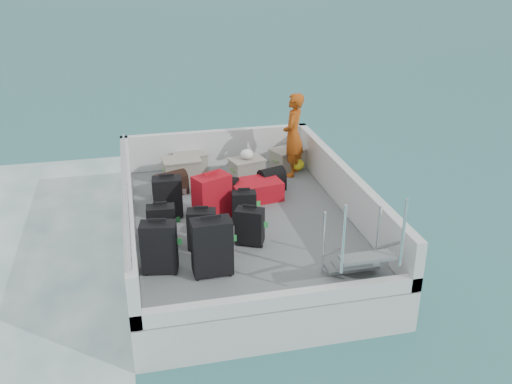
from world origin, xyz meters
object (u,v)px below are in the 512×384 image
suitcase_2 (168,197)px  suitcase_5 (212,198)px  suitcase_6 (250,227)px  crate_2 (247,169)px  suitcase_0 (159,248)px  crate_1 (191,163)px  suitcase_8 (256,190)px  passenger (293,135)px  crate_0 (182,170)px  suitcase_1 (162,225)px  suitcase_3 (212,247)px  suitcase_4 (202,230)px  crate_3 (288,159)px  suitcase_7 (244,208)px

suitcase_2 → suitcase_5: 0.73m
suitcase_6 → crate_2: bearing=104.5°
suitcase_0 → crate_1: suitcase_0 is taller
suitcase_8 → passenger: passenger is taller
crate_1 → crate_0: bearing=-118.4°
suitcase_1 → suitcase_3: (0.58, -0.96, 0.09)m
suitcase_5 → crate_2: 1.83m
suitcase_5 → passenger: passenger is taller
crate_2 → passenger: bearing=-2.3°
crate_0 → suitcase_4: bearing=-89.8°
suitcase_0 → crate_3: bearing=60.8°
suitcase_8 → crate_3: size_ratio=1.40×
suitcase_6 → crate_3: size_ratio=0.93×
suitcase_1 → crate_0: suitcase_1 is taller
suitcase_2 → crate_0: bearing=78.9°
crate_2 → suitcase_6: bearing=-101.2°
suitcase_2 → crate_0: suitcase_2 is taller
suitcase_2 → suitcase_7: size_ratio=1.25×
suitcase_6 → suitcase_8: size_ratio=0.66×
suitcase_2 → suitcase_5: suitcase_5 is taller
suitcase_0 → crate_3: 4.19m
suitcase_1 → passenger: passenger is taller
crate_0 → crate_3: crate_0 is taller
suitcase_0 → suitcase_1: size_ratio=1.19×
suitcase_3 → suitcase_4: suitcase_3 is taller
crate_1 → crate_2: bearing=-28.8°
suitcase_5 → crate_1: size_ratio=1.37×
suitcase_0 → suitcase_7: bearing=50.1°
suitcase_2 → suitcase_4: size_ratio=1.09×
suitcase_5 → suitcase_6: size_ratio=1.36×
suitcase_5 → crate_2: bearing=35.7°
suitcase_2 → suitcase_4: suitcase_2 is taller
suitcase_1 → suitcase_3: 1.13m
suitcase_8 → crate_1: 1.76m
crate_3 → passenger: bearing=-92.0°
suitcase_0 → suitcase_8: suitcase_0 is taller
suitcase_3 → suitcase_8: 2.44m
suitcase_3 → suitcase_1: bearing=119.7°
suitcase_0 → crate_0: size_ratio=1.12×
crate_3 → suitcase_0: bearing=-129.7°
suitcase_4 → crate_0: size_ratio=0.93×
suitcase_8 → suitcase_6: bearing=155.2°
suitcase_0 → passenger: (2.67, 2.89, 0.42)m
suitcase_0 → suitcase_4: 0.80m
suitcase_2 → suitcase_3: suitcase_3 is taller
suitcase_0 → suitcase_7: size_ratio=1.37×
suitcase_6 → suitcase_2: bearing=157.8°
suitcase_3 → suitcase_8: size_ratio=0.94×
suitcase_6 → passenger: 2.82m
suitcase_6 → suitcase_8: bearing=99.7°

